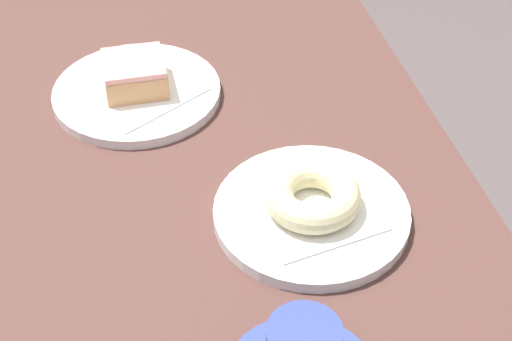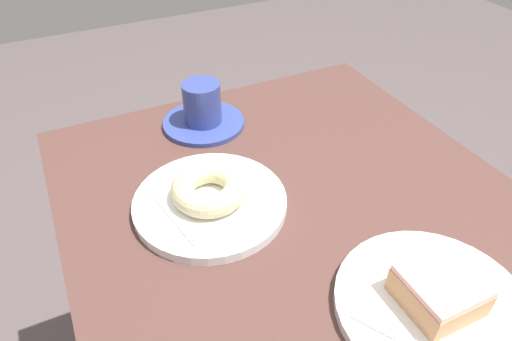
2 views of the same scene
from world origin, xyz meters
name	(u,v)px [view 1 (image 1 of 2)]	position (x,y,z in m)	size (l,w,h in m)	color
table	(191,209)	(0.00, 0.00, 0.64)	(0.98, 0.68, 0.76)	#4D312B
plate_sugar_ring	(311,213)	(0.17, 0.12, 0.77)	(0.23, 0.23, 0.02)	white
napkin_sugar_ring	(312,208)	(0.17, 0.12, 0.78)	(0.13, 0.13, 0.00)	white
donut_sugar_ring	(313,196)	(0.17, 0.12, 0.80)	(0.11, 0.11, 0.03)	beige
plate_glazed_square	(137,93)	(-0.12, -0.05, 0.77)	(0.23, 0.23, 0.01)	white
napkin_glazed_square	(136,88)	(-0.12, -0.05, 0.78)	(0.15, 0.15, 0.00)	white
donut_glazed_square	(135,74)	(-0.12, -0.05, 0.80)	(0.08, 0.08, 0.04)	tan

